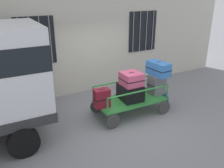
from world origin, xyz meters
name	(u,v)px	position (x,y,z in m)	size (l,w,h in m)	color
ground_plane	(120,115)	(0.00, 0.00, 0.00)	(40.00, 40.00, 0.00)	gray
building_wall	(87,21)	(0.00, 2.33, 2.50)	(12.00, 0.38, 5.00)	beige
luggage_cart	(130,102)	(0.33, -0.02, 0.37)	(2.14, 1.10, 0.46)	#2D8438
cart_railing	(131,88)	(0.33, -0.02, 0.82)	(2.03, 0.96, 0.45)	#2D8438
suitcase_left_bottom	(102,98)	(-0.62, -0.05, 0.72)	(0.45, 0.32, 0.53)	maroon
suitcase_midleft_bottom	(130,92)	(0.33, 0.00, 0.69)	(0.64, 0.76, 0.46)	black
suitcase_midleft_middle	(131,79)	(0.33, -0.03, 1.11)	(0.55, 0.57, 0.38)	#CC4C72
suitcase_center_bottom	(157,84)	(1.28, -0.02, 0.76)	(0.50, 0.43, 0.61)	slate
suitcase_center_middle	(158,69)	(1.28, -0.04, 1.28)	(0.45, 0.77, 0.41)	#3372C6
backpack	(165,98)	(1.64, -0.03, 0.22)	(0.27, 0.22, 0.44)	navy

